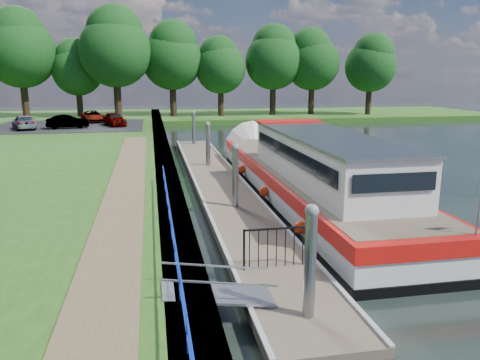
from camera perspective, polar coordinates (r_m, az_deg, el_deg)
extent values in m
plane|color=black|center=(11.38, 7.40, -16.68)|extent=(160.00, 160.00, 0.00)
cube|color=#473D2D|center=(24.95, -9.01, 0.53)|extent=(1.10, 90.00, 0.78)
cube|color=#245017|center=(63.48, 3.15, 7.87)|extent=(60.00, 18.00, 0.60)
cube|color=brown|center=(18.08, -14.16, -3.01)|extent=(1.60, 40.00, 0.05)
cube|color=black|center=(48.27, -20.13, 6.22)|extent=(14.00, 12.00, 0.06)
cube|color=#0C2DBF|center=(13.06, -8.22, -5.70)|extent=(0.04, 18.00, 0.04)
cube|color=#0C2DBF|center=(13.18, -8.18, -7.14)|extent=(0.03, 18.00, 0.03)
cylinder|color=#0C2DBF|center=(8.63, -6.47, -18.24)|extent=(0.04, 0.04, 0.72)
cylinder|color=#0C2DBF|center=(10.40, -7.35, -12.62)|extent=(0.04, 0.04, 0.72)
cylinder|color=#0C2DBF|center=(12.24, -7.95, -8.66)|extent=(0.04, 0.04, 0.72)
cylinder|color=#0C2DBF|center=(14.12, -8.38, -5.74)|extent=(0.04, 0.04, 0.72)
cylinder|color=#0C2DBF|center=(16.03, -8.70, -3.52)|extent=(0.04, 0.04, 0.72)
cylinder|color=#0C2DBF|center=(17.96, -8.96, -1.77)|extent=(0.04, 0.04, 0.72)
cylinder|color=#0C2DBF|center=(19.90, -9.16, -0.36)|extent=(0.04, 0.04, 0.72)
cylinder|color=#0C2DBF|center=(21.86, -9.33, 0.80)|extent=(0.04, 0.04, 0.72)
cube|color=brown|center=(23.24, -2.54, -0.50)|extent=(2.50, 30.00, 0.24)
cube|color=#9EA0A3|center=(12.20, 5.91, -14.25)|extent=(2.30, 5.00, 0.30)
cube|color=#9EA0A3|center=(19.47, -0.83, -3.78)|extent=(2.30, 5.00, 0.30)
cube|color=#9EA0A3|center=(27.16, -3.76, 0.91)|extent=(2.30, 5.00, 0.30)
cube|color=#9EA0A3|center=(34.99, -5.38, 3.53)|extent=(2.30, 5.00, 0.30)
cube|color=#9EA0A3|center=(23.40, 0.34, -0.02)|extent=(0.12, 30.00, 0.06)
cube|color=#9EA0A3|center=(23.07, -5.47, -0.26)|extent=(0.12, 30.00, 0.06)
cylinder|color=gray|center=(10.46, 8.44, -12.71)|extent=(0.26, 0.26, 3.40)
sphere|color=gray|center=(9.86, 8.76, -3.74)|extent=(0.30, 0.30, 0.30)
cylinder|color=gray|center=(18.73, -0.57, -1.13)|extent=(0.26, 0.26, 3.40)
sphere|color=gray|center=(18.40, -0.59, 4.02)|extent=(0.30, 0.30, 0.30)
cylinder|color=gray|center=(27.46, -3.92, 3.27)|extent=(0.26, 0.26, 3.40)
sphere|color=gray|center=(27.23, -3.97, 6.80)|extent=(0.30, 0.30, 0.30)
cylinder|color=gray|center=(36.32, -5.65, 5.53)|extent=(0.26, 0.26, 3.40)
sphere|color=gray|center=(36.15, -5.71, 8.20)|extent=(0.30, 0.30, 0.30)
cube|color=#A5A8AD|center=(11.16, -2.68, -13.74)|extent=(2.58, 1.00, 0.43)
cube|color=#A5A8AD|center=(10.51, -2.33, -12.45)|extent=(2.58, 0.04, 0.41)
cube|color=#A5A8AD|center=(11.38, -3.06, -10.43)|extent=(2.58, 0.04, 0.41)
cube|color=black|center=(12.68, 0.49, -8.50)|extent=(0.05, 0.05, 1.15)
cube|color=black|center=(13.13, 8.29, -7.89)|extent=(0.05, 0.05, 1.15)
cube|color=black|center=(12.70, 4.50, -5.93)|extent=(1.85, 0.05, 0.05)
cube|color=black|center=(12.71, 1.16, -8.46)|extent=(0.02, 0.02, 1.10)
cube|color=black|center=(12.76, 2.27, -8.38)|extent=(0.02, 0.02, 1.10)
cube|color=black|center=(12.82, 3.37, -8.29)|extent=(0.02, 0.02, 1.10)
cube|color=black|center=(12.88, 4.46, -8.21)|extent=(0.02, 0.02, 1.10)
cube|color=black|center=(12.94, 5.54, -8.12)|extent=(0.02, 0.02, 1.10)
cube|color=black|center=(13.01, 6.61, -8.03)|extent=(0.02, 0.02, 1.10)
cube|color=black|center=(13.09, 7.66, -7.94)|extent=(0.02, 0.02, 1.10)
cube|color=black|center=(21.90, 7.73, -2.12)|extent=(4.00, 20.00, 0.55)
cube|color=silver|center=(21.75, 7.78, -0.59)|extent=(3.96, 19.90, 0.65)
cube|color=red|center=(21.63, 7.83, 0.85)|extent=(4.04, 20.00, 0.48)
cube|color=brown|center=(21.59, 7.84, 1.47)|extent=(3.68, 19.20, 0.04)
cone|color=silver|center=(31.61, 1.81, 3.52)|extent=(4.00, 1.50, 4.00)
cube|color=silver|center=(19.11, 10.30, 2.63)|extent=(3.00, 11.00, 1.75)
cube|color=gray|center=(18.98, 10.41, 5.36)|extent=(3.10, 11.20, 0.10)
cube|color=black|center=(18.58, 5.94, 3.26)|extent=(0.04, 10.00, 0.55)
cube|color=black|center=(19.67, 14.47, 3.45)|extent=(0.04, 10.00, 0.55)
cube|color=black|center=(24.28, 5.64, 5.47)|extent=(2.60, 0.04, 0.55)
cube|color=black|center=(14.13, 18.36, -0.29)|extent=(2.60, 0.04, 0.55)
cube|color=red|center=(23.86, 5.91, 7.15)|extent=(3.20, 1.60, 0.06)
cylinder|color=gray|center=(13.71, 27.08, -3.16)|extent=(0.05, 0.05, 1.50)
sphere|color=#FA390D|center=(15.61, 7.34, -5.78)|extent=(0.44, 0.44, 0.44)
sphere|color=#FA390D|center=(20.23, 2.97, -1.41)|extent=(0.44, 0.44, 0.44)
sphere|color=#FA390D|center=(25.00, 0.26, 1.32)|extent=(0.44, 0.44, 0.44)
imported|color=#594C47|center=(15.91, 10.15, 0.64)|extent=(0.50, 0.68, 1.72)
cylinder|color=#332316|center=(60.54, -24.72, 8.80)|extent=(0.83, 0.83, 4.21)
sphere|color=#103814|center=(60.52, -25.20, 13.87)|extent=(7.95, 7.95, 7.95)
sphere|color=#103814|center=(60.79, -25.57, 15.71)|extent=(6.31, 6.31, 6.31)
cylinder|color=#332316|center=(59.95, -18.93, 8.71)|extent=(0.70, 0.70, 3.10)
sphere|color=#103814|center=(59.85, -19.21, 12.48)|extent=(5.85, 5.85, 5.85)
sphere|color=#103814|center=(60.07, -19.46, 13.86)|extent=(4.65, 4.65, 4.65)
cylinder|color=#332316|center=(56.95, -14.67, 9.40)|extent=(0.84, 0.84, 4.29)
sphere|color=#103814|center=(56.94, -14.99, 14.91)|extent=(8.10, 8.10, 8.10)
sphere|color=#103814|center=(57.22, -15.05, 16.93)|extent=(6.44, 6.44, 6.44)
cylinder|color=#332316|center=(58.91, -8.15, 9.55)|extent=(0.79, 0.79, 3.83)
sphere|color=#103814|center=(58.86, -8.30, 14.32)|extent=(7.24, 7.24, 7.24)
sphere|color=#103814|center=(58.73, -8.16, 16.10)|extent=(5.75, 5.75, 5.75)
cylinder|color=#332316|center=(59.23, -2.35, 9.41)|extent=(0.72, 0.72, 3.26)
sphere|color=#103814|center=(59.15, -2.38, 13.44)|extent=(6.16, 6.16, 6.16)
sphere|color=#103814|center=(59.41, -2.63, 14.92)|extent=(4.89, 4.89, 4.89)
cylinder|color=#332316|center=(60.86, 4.01, 9.71)|extent=(0.78, 0.78, 3.77)
sphere|color=#103814|center=(60.81, 4.08, 14.26)|extent=(7.13, 7.13, 7.13)
sphere|color=#103814|center=(61.15, 4.17, 15.92)|extent=(5.66, 5.66, 5.66)
cylinder|color=#332316|center=(62.40, 8.67, 9.62)|extent=(0.77, 0.77, 3.65)
sphere|color=#103814|center=(62.34, 8.81, 13.90)|extent=(6.89, 6.89, 6.89)
sphere|color=#103814|center=(62.30, 8.54, 15.49)|extent=(5.47, 5.47, 5.47)
cylinder|color=#332316|center=(63.41, 15.38, 9.25)|extent=(0.74, 0.74, 3.41)
sphere|color=#103814|center=(63.33, 15.61, 13.18)|extent=(6.43, 6.43, 6.43)
sphere|color=#103814|center=(63.29, 15.98, 14.62)|extent=(5.11, 5.11, 5.11)
imported|color=#999999|center=(46.56, -15.05, 7.18)|extent=(2.68, 4.04, 1.28)
imported|color=#999999|center=(45.60, -20.29, 6.69)|extent=(3.84, 1.82, 1.22)
imported|color=#999999|center=(46.51, -24.85, 6.40)|extent=(3.02, 4.51, 1.21)
imported|color=#999999|center=(51.12, -17.51, 7.41)|extent=(3.03, 4.55, 1.16)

